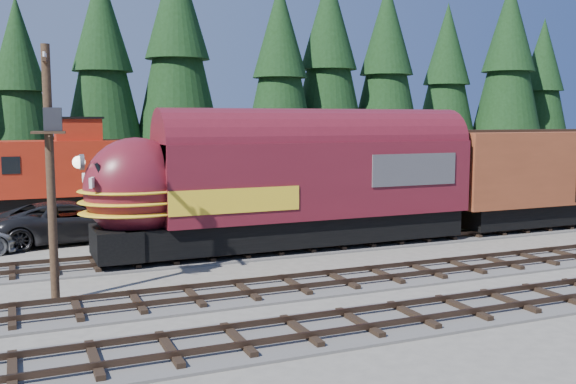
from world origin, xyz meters
name	(u,v)px	position (x,y,z in m)	size (l,w,h in m)	color
ground	(409,261)	(0.00, 0.00, 0.00)	(120.00, 120.00, 0.00)	#6B665B
track_siding	(525,229)	(10.00, 4.00, 0.06)	(68.00, 3.20, 0.33)	#4C4947
track_spur	(102,215)	(-10.00, 18.00, 0.06)	(32.00, 3.20, 0.33)	#4C4947
depot	(303,171)	(0.00, 10.50, 2.96)	(12.80, 7.00, 5.30)	yellow
conifer_backdrop	(284,63)	(5.02, 25.21, 10.21)	(79.80, 22.65, 17.44)	black
locomotive	(279,189)	(-4.10, 4.00, 2.76)	(17.57, 3.49, 4.78)	black
boxcar	(568,174)	(12.85, 4.00, 2.87)	(15.38, 3.30, 4.83)	black
caboose	(62,172)	(-12.21, 18.00, 2.72)	(10.61, 3.08, 5.52)	black
utility_pole	(51,157)	(-13.69, -0.49, 4.64)	(1.08, 1.99, 8.12)	black
pickup_truck_a	(70,221)	(-12.41, 9.98, 0.98)	(3.25, 7.05, 1.96)	black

